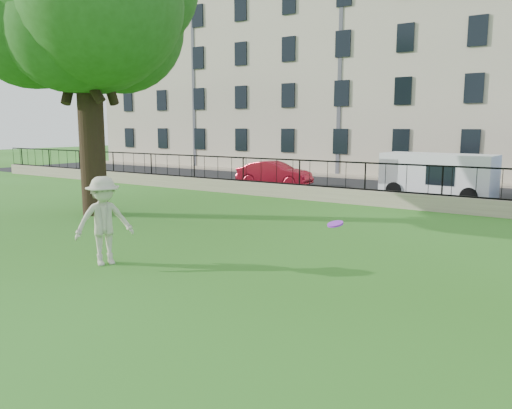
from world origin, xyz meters
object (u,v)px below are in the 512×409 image
Objects in this scene: frisbee at (335,224)px; white_van at (438,176)px; man at (104,221)px; red_sedan at (274,174)px.

white_van is (-2.00, 15.00, -0.56)m from frisbee.
white_van is at bearing 12.99° from man.
man is at bearing -99.05° from white_van.
white_van is at bearing 97.60° from frisbee.
white_van is at bearing -96.89° from red_sedan.
white_van reaches higher than red_sedan.
man is at bearing -178.88° from frisbee.
man reaches higher than red_sedan.
man is 0.43× the size of white_van.
frisbee is 15.14m from white_van.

